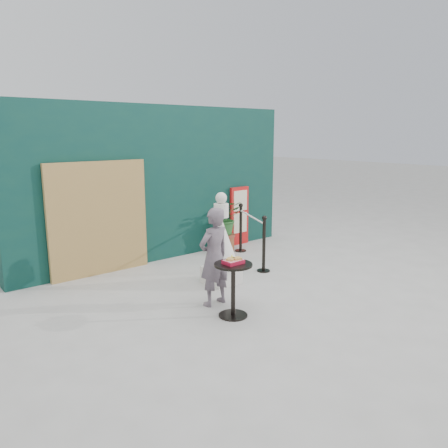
% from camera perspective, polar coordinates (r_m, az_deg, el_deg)
% --- Properties ---
extents(ground, '(60.00, 60.00, 0.00)m').
position_cam_1_polar(ground, '(6.64, 6.73, -10.13)').
color(ground, '#ADAAA5').
rests_on(ground, ground).
extents(back_wall, '(6.00, 0.30, 3.00)m').
position_cam_1_polar(back_wall, '(8.68, -8.27, 5.26)').
color(back_wall, '#0A302C').
rests_on(back_wall, ground).
extents(bamboo_fence, '(1.80, 0.08, 2.00)m').
position_cam_1_polar(bamboo_fence, '(7.94, -16.01, 0.66)').
color(bamboo_fence, tan).
rests_on(bamboo_fence, ground).
extents(woman, '(0.55, 0.39, 1.44)m').
position_cam_1_polar(woman, '(6.30, -1.31, -4.31)').
color(woman, slate).
rests_on(woman, ground).
extents(menu_board, '(0.50, 0.07, 1.30)m').
position_cam_1_polar(menu_board, '(9.78, 2.02, 1.06)').
color(menu_board, red).
rests_on(menu_board, ground).
extents(statue, '(0.60, 0.60, 1.53)m').
position_cam_1_polar(statue, '(7.23, -0.36, -2.97)').
color(statue, beige).
rests_on(statue, ground).
extents(cafe_table, '(0.52, 0.52, 0.75)m').
position_cam_1_polar(cafe_table, '(5.96, 1.21, -7.51)').
color(cafe_table, black).
rests_on(cafe_table, ground).
extents(food_basket, '(0.26, 0.19, 0.11)m').
position_cam_1_polar(food_basket, '(5.88, 1.22, -4.84)').
color(food_basket, '#A9122C').
rests_on(food_basket, cafe_table).
extents(planter, '(0.63, 0.55, 1.08)m').
position_cam_1_polar(planter, '(9.18, 0.16, 0.19)').
color(planter, brown).
rests_on(planter, ground).
extents(stanchion_barrier, '(0.84, 1.54, 1.03)m').
position_cam_1_polar(stanchion_barrier, '(8.55, 3.60, -1.58)').
color(stanchion_barrier, black).
rests_on(stanchion_barrier, ground).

